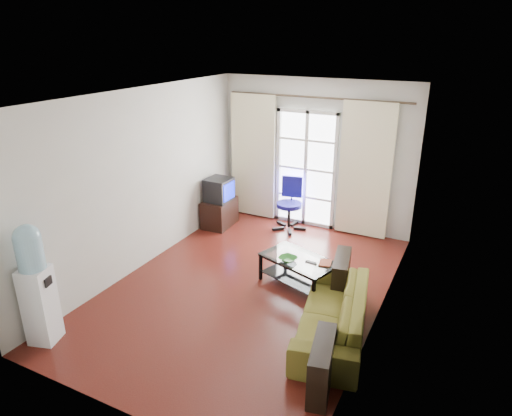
{
  "coord_description": "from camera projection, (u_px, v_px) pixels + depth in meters",
  "views": [
    {
      "loc": [
        2.65,
        -5.05,
        3.42
      ],
      "look_at": [
        -0.07,
        0.35,
        1.08
      ],
      "focal_mm": 32.0,
      "sensor_mm": 36.0,
      "label": 1
    }
  ],
  "objects": [
    {
      "name": "floor",
      "position": [
        249.0,
        287.0,
        6.55
      ],
      "size": [
        5.2,
        5.2,
        0.0
      ],
      "primitive_type": "plane",
      "color": "#591D15",
      "rests_on": "ground"
    },
    {
      "name": "curtain_left",
      "position": [
        253.0,
        157.0,
        8.69
      ],
      "size": [
        0.9,
        0.07,
        2.35
      ],
      "primitive_type": "cube",
      "color": "#F1ECC1",
      "rests_on": "curtain_rod"
    },
    {
      "name": "curtain_right",
      "position": [
        365.0,
        171.0,
        7.79
      ],
      "size": [
        0.9,
        0.07,
        2.35
      ],
      "primitive_type": "cube",
      "color": "#F1ECC1",
      "rests_on": "curtain_rod"
    },
    {
      "name": "wall_right",
      "position": [
        386.0,
        222.0,
        5.31
      ],
      "size": [
        0.02,
        5.2,
        2.7
      ],
      "primitive_type": "cube",
      "color": "beige",
      "rests_on": "floor"
    },
    {
      "name": "coffee_table",
      "position": [
        299.0,
        268.0,
        6.5
      ],
      "size": [
        1.19,
        0.91,
        0.43
      ],
      "rotation": [
        0.0,
        0.0,
        -0.33
      ],
      "color": "silver",
      "rests_on": "floor"
    },
    {
      "name": "sofa",
      "position": [
        333.0,
        313.0,
        5.47
      ],
      "size": [
        2.19,
        1.47,
        0.56
      ],
      "primitive_type": "imported",
      "rotation": [
        0.0,
        0.0,
        -1.38
      ],
      "color": "olive",
      "rests_on": "floor"
    },
    {
      "name": "french_door",
      "position": [
        306.0,
        169.0,
        8.35
      ],
      "size": [
        1.16,
        0.06,
        2.15
      ],
      "color": "white",
      "rests_on": "wall_back"
    },
    {
      "name": "radiator",
      "position": [
        353.0,
        216.0,
        8.18
      ],
      "size": [
        0.64,
        0.12,
        0.64
      ],
      "primitive_type": "cube",
      "color": "#9B9A9D",
      "rests_on": "floor"
    },
    {
      "name": "wall_left",
      "position": [
        142.0,
        180.0,
        6.82
      ],
      "size": [
        0.02,
        5.2,
        2.7
      ],
      "primitive_type": "cube",
      "color": "beige",
      "rests_on": "floor"
    },
    {
      "name": "ceiling",
      "position": [
        248.0,
        95.0,
        5.58
      ],
      "size": [
        5.2,
        5.2,
        0.0
      ],
      "primitive_type": "plane",
      "rotation": [
        3.14,
        0.0,
        0.0
      ],
      "color": "white",
      "rests_on": "wall_back"
    },
    {
      "name": "wall_back",
      "position": [
        315.0,
        155.0,
        8.23
      ],
      "size": [
        3.6,
        0.02,
        2.7
      ],
      "primitive_type": "cube",
      "color": "beige",
      "rests_on": "floor"
    },
    {
      "name": "task_chair",
      "position": [
        289.0,
        214.0,
        8.42
      ],
      "size": [
        0.76,
        0.76,
        0.96
      ],
      "rotation": [
        0.0,
        0.0,
        0.18
      ],
      "color": "black",
      "rests_on": "floor"
    },
    {
      "name": "book",
      "position": [
        319.0,
        262.0,
        6.33
      ],
      "size": [
        0.24,
        0.27,
        0.02
      ],
      "primitive_type": "imported",
      "rotation": [
        0.0,
        0.0,
        0.16
      ],
      "color": "#A12313",
      "rests_on": "coffee_table"
    },
    {
      "name": "water_cooler",
      "position": [
        36.0,
        282.0,
        5.15
      ],
      "size": [
        0.38,
        0.38,
        1.49
      ],
      "rotation": [
        0.0,
        0.0,
        0.29
      ],
      "color": "white",
      "rests_on": "floor"
    },
    {
      "name": "bowl",
      "position": [
        288.0,
        259.0,
        6.37
      ],
      "size": [
        0.37,
        0.37,
        0.06
      ],
      "primitive_type": "imported",
      "rotation": [
        0.0,
        0.0,
        -0.25
      ],
      "color": "#37995A",
      "rests_on": "coffee_table"
    },
    {
      "name": "wall_front",
      "position": [
        109.0,
        291.0,
        3.9
      ],
      "size": [
        3.6,
        0.02,
        2.7
      ],
      "primitive_type": "cube",
      "color": "beige",
      "rests_on": "floor"
    },
    {
      "name": "crt_tv",
      "position": [
        218.0,
        189.0,
        8.37
      ],
      "size": [
        0.48,
        0.47,
        0.42
      ],
      "rotation": [
        0.0,
        0.0,
        -0.02
      ],
      "color": "black",
      "rests_on": "tv_stand"
    },
    {
      "name": "remote",
      "position": [
        311.0,
        262.0,
        6.32
      ],
      "size": [
        0.17,
        0.06,
        0.02
      ],
      "primitive_type": "cube",
      "rotation": [
        0.0,
        0.0,
        -0.12
      ],
      "color": "black",
      "rests_on": "coffee_table"
    },
    {
      "name": "curtain_rod",
      "position": [
        316.0,
        97.0,
        7.78
      ],
      "size": [
        3.3,
        0.04,
        0.04
      ],
      "primitive_type": "cylinder",
      "rotation": [
        0.0,
        1.57,
        0.0
      ],
      "color": "#4C3F2D",
      "rests_on": "wall_back"
    },
    {
      "name": "tv_stand",
      "position": [
        219.0,
        212.0,
        8.56
      ],
      "size": [
        0.49,
        0.72,
        0.51
      ],
      "primitive_type": "cube",
      "rotation": [
        0.0,
        0.0,
        0.05
      ],
      "color": "black",
      "rests_on": "floor"
    }
  ]
}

